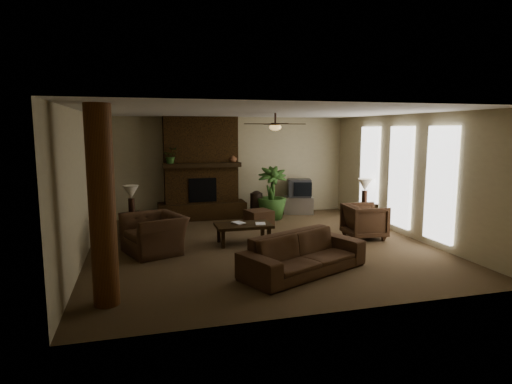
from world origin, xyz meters
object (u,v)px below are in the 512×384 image
object	(u,v)px
coffee_table	(244,227)
floor_plant	(272,204)
floor_vase	(256,203)
side_table_left	(134,225)
log_column	(102,207)
lamp_right	(365,187)
tv_stand	(299,205)
sofa	(304,247)
ottoman	(259,218)
side_table_right	(364,214)
lamp_left	(131,194)
armchair_right	(365,219)
armchair_left	(154,227)

from	to	relation	value
coffee_table	floor_plant	bearing A→B (deg)	59.68
floor_vase	side_table_left	bearing A→B (deg)	-158.62
log_column	floor_vase	world-z (taller)	log_column
lamp_right	coffee_table	bearing A→B (deg)	-164.04
tv_stand	floor_vase	bearing A→B (deg)	-149.17
sofa	ottoman	world-z (taller)	sofa
coffee_table	floor_vase	world-z (taller)	floor_vase
log_column	side_table_right	xyz separation A→B (m)	(6.10, 3.69, -1.12)
floor_vase	tv_stand	bearing A→B (deg)	13.05
lamp_left	side_table_right	size ratio (longest dim) A/B	1.18
floor_plant	side_table_left	distance (m)	3.82
coffee_table	side_table_right	bearing A→B (deg)	16.30
armchair_right	floor_vase	bearing A→B (deg)	36.00
tv_stand	lamp_left	bearing A→B (deg)	-142.80
tv_stand	ottoman	bearing A→B (deg)	-123.47
coffee_table	tv_stand	distance (m)	3.72
ottoman	side_table_left	xyz separation A→B (m)	(-3.10, -0.35, 0.08)
floor_vase	armchair_right	bearing A→B (deg)	-57.39
side_table_right	log_column	bearing A→B (deg)	-148.86
floor_vase	armchair_left	bearing A→B (deg)	-136.30
armchair_left	ottoman	xyz separation A→B (m)	(2.68, 1.81, -0.31)
coffee_table	side_table_right	size ratio (longest dim) A/B	2.18
ottoman	side_table_left	bearing A→B (deg)	-173.56
coffee_table	ottoman	world-z (taller)	coffee_table
log_column	coffee_table	size ratio (longest dim) A/B	2.33
side_table_right	lamp_left	bearing A→B (deg)	178.02
sofa	floor_vase	xyz separation A→B (m)	(0.44, 4.68, -0.02)
tv_stand	side_table_right	world-z (taller)	side_table_right
floor_plant	coffee_table	bearing A→B (deg)	-120.32
ottoman	side_table_left	distance (m)	3.12
log_column	side_table_right	size ratio (longest dim) A/B	5.09
armchair_left	tv_stand	xyz separation A→B (m)	(4.25, 3.06, -0.26)
lamp_right	sofa	bearing A→B (deg)	-132.97
sofa	armchair_left	distance (m)	3.11
log_column	side_table_left	size ratio (longest dim) A/B	5.09
sofa	side_table_right	size ratio (longest dim) A/B	4.20
tv_stand	side_table_right	bearing A→B (deg)	-41.48
sofa	armchair_right	bearing A→B (deg)	15.77
sofa	tv_stand	distance (m)	5.32
armchair_right	tv_stand	distance (m)	3.15
ottoman	lamp_left	bearing A→B (deg)	-172.75
tv_stand	log_column	bearing A→B (deg)	-114.27
log_column	lamp_left	distance (m)	3.92
side_table_right	lamp_right	world-z (taller)	lamp_right
armchair_right	tv_stand	size ratio (longest dim) A/B	1.01
coffee_table	side_table_right	distance (m)	3.61
sofa	lamp_right	world-z (taller)	lamp_right
armchair_left	floor_vase	size ratio (longest dim) A/B	1.53
tv_stand	lamp_right	world-z (taller)	lamp_right
log_column	sofa	xyz separation A→B (m)	(3.18, 0.54, -0.95)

